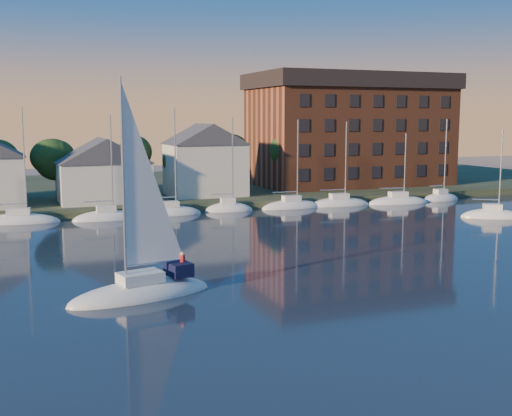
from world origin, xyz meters
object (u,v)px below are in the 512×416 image
hero_sailboat (143,287)px  drifting_sailboat_right (492,217)px  clubhouse_east (205,159)px  clubhouse_centre (103,169)px  condo_block (350,129)px

hero_sailboat → drifting_sailboat_right: (44.69, 17.89, -0.53)m
clubhouse_east → hero_sailboat: 47.40m
drifting_sailboat_right → clubhouse_east: bearing=166.7°
clubhouse_east → drifting_sailboat_right: bearing=-43.7°
clubhouse_east → drifting_sailboat_right: size_ratio=0.93×
clubhouse_centre → clubhouse_east: bearing=8.1°
condo_block → hero_sailboat: 66.76m
clubhouse_centre → condo_block: condo_block is taller
clubhouse_east → hero_sailboat: hero_sailboat is taller
clubhouse_east → condo_block: size_ratio=0.34×
condo_block → hero_sailboat: (-43.78, -49.56, -9.17)m
clubhouse_east → drifting_sailboat_right: (26.91, -25.72, -5.90)m
condo_block → drifting_sailboat_right: condo_block is taller
clubhouse_centre → condo_block: (40.00, 7.95, 4.66)m
clubhouse_centre → clubhouse_east: size_ratio=1.10×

